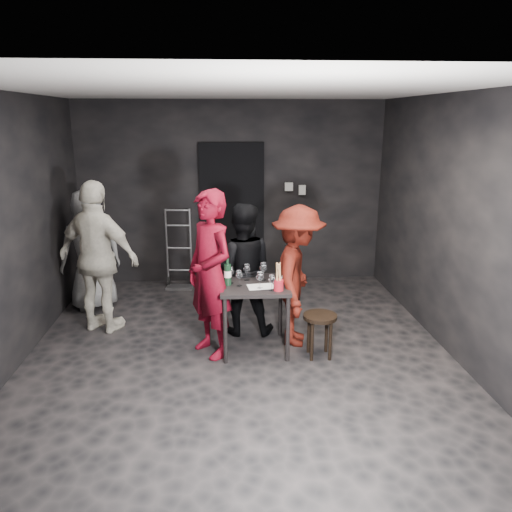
{
  "coord_description": "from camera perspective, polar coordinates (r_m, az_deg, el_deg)",
  "views": [
    {
      "loc": [
        -0.17,
        -4.92,
        2.45
      ],
      "look_at": [
        0.2,
        0.25,
        1.0
      ],
      "focal_mm": 35.0,
      "sensor_mm": 36.0,
      "label": 1
    }
  ],
  "objects": [
    {
      "name": "ceiling",
      "position": [
        4.93,
        -2.24,
        18.5
      ],
      "size": [
        4.5,
        5.0,
        0.02
      ],
      "primitive_type": "cube",
      "color": "silver",
      "rests_on": "ground"
    },
    {
      "name": "wallbox_upper",
      "position": [
        7.51,
        3.77,
        7.91
      ],
      "size": [
        0.12,
        0.06,
        0.12
      ],
      "primitive_type": "cube",
      "color": "#B7B7B2",
      "rests_on": "wall_back"
    },
    {
      "name": "reserved_card",
      "position": [
        5.27,
        3.05,
        -2.62
      ],
      "size": [
        0.14,
        0.17,
        0.11
      ],
      "primitive_type": null,
      "rotation": [
        0.0,
        0.0,
        -0.42
      ],
      "color": "white",
      "rests_on": "tasting_table"
    },
    {
      "name": "floor",
      "position": [
        5.5,
        -1.94,
        -10.86
      ],
      "size": [
        4.5,
        5.0,
        0.02
      ],
      "primitive_type": "cube",
      "color": "black",
      "rests_on": "ground"
    },
    {
      "name": "wall_back",
      "position": [
        7.5,
        -2.79,
        7.15
      ],
      "size": [
        4.5,
        0.04,
        2.7
      ],
      "primitive_type": "cube",
      "color": "black",
      "rests_on": "ground"
    },
    {
      "name": "wine_glass_a",
      "position": [
        5.18,
        -1.93,
        -2.47
      ],
      "size": [
        0.09,
        0.09,
        0.19
      ],
      "primitive_type": null,
      "rotation": [
        0.0,
        0.0,
        0.27
      ],
      "color": "white",
      "rests_on": "tasting_table"
    },
    {
      "name": "wall_left",
      "position": [
        5.45,
        -26.44,
        2.32
      ],
      "size": [
        0.04,
        5.0,
        2.7
      ],
      "primitive_type": "cube",
      "color": "black",
      "rests_on": "ground"
    },
    {
      "name": "breadstick_cup",
      "position": [
        5.04,
        2.6,
        -2.43
      ],
      "size": [
        0.1,
        0.1,
        0.31
      ],
      "rotation": [
        0.0,
        0.0,
        -0.38
      ],
      "color": "#A71623",
      "rests_on": "tasting_table"
    },
    {
      "name": "wine_glass_e",
      "position": [
        5.05,
        1.81,
        -2.97
      ],
      "size": [
        0.09,
        0.09,
        0.18
      ],
      "primitive_type": null,
      "rotation": [
        0.0,
        0.0,
        0.29
      ],
      "color": "white",
      "rests_on": "tasting_table"
    },
    {
      "name": "wine_bottle",
      "position": [
        5.22,
        -3.27,
        -2.05
      ],
      "size": [
        0.08,
        0.08,
        0.31
      ],
      "rotation": [
        0.0,
        0.0,
        -0.42
      ],
      "color": "black",
      "rests_on": "tasting_table"
    },
    {
      "name": "wall_front",
      "position": [
        2.66,
        -0.07,
        -8.76
      ],
      "size": [
        4.5,
        0.04,
        2.7
      ],
      "primitive_type": "cube",
      "color": "black",
      "rests_on": "ground"
    },
    {
      "name": "woman_black",
      "position": [
        5.71,
        -1.63,
        -1.39
      ],
      "size": [
        0.79,
        0.48,
        1.57
      ],
      "primitive_type": "imported",
      "rotation": [
        0.0,
        0.0,
        3.06
      ],
      "color": "black",
      "rests_on": "floor"
    },
    {
      "name": "stool",
      "position": [
        5.29,
        7.31,
        -7.61
      ],
      "size": [
        0.35,
        0.35,
        0.47
      ],
      "rotation": [
        0.0,
        0.0,
        -0.19
      ],
      "color": "black",
      "rests_on": "floor"
    },
    {
      "name": "wine_glass_c",
      "position": [
        5.36,
        -1.05,
        -1.79
      ],
      "size": [
        0.1,
        0.1,
        0.2
      ],
      "primitive_type": null,
      "rotation": [
        0.0,
        0.0,
        0.38
      ],
      "color": "white",
      "rests_on": "tasting_table"
    },
    {
      "name": "wine_glass_d",
      "position": [
        5.1,
        0.46,
        -2.68
      ],
      "size": [
        0.1,
        0.1,
        0.2
      ],
      "primitive_type": null,
      "rotation": [
        0.0,
        0.0,
        0.37
      ],
      "color": "white",
      "rests_on": "tasting_table"
    },
    {
      "name": "tasting_mat",
      "position": [
        5.18,
        0.58,
        -3.52
      ],
      "size": [
        0.29,
        0.21,
        0.0
      ],
      "primitive_type": "cube",
      "rotation": [
        0.0,
        0.0,
        0.11
      ],
      "color": "white",
      "rests_on": "tasting_table"
    },
    {
      "name": "wine_glass_f",
      "position": [
        5.35,
        0.84,
        -1.7
      ],
      "size": [
        0.09,
        0.09,
        0.22
      ],
      "primitive_type": null,
      "rotation": [
        0.0,
        0.0,
        -0.07
      ],
      "color": "white",
      "rests_on": "tasting_table"
    },
    {
      "name": "doorway",
      "position": [
        7.5,
        -2.75,
        4.81
      ],
      "size": [
        0.95,
        0.1,
        2.1
      ],
      "primitive_type": "cube",
      "color": "black",
      "rests_on": "ground"
    },
    {
      "name": "wallbox_lower",
      "position": [
        7.55,
        5.28,
        7.53
      ],
      "size": [
        0.1,
        0.06,
        0.14
      ],
      "primitive_type": "cube",
      "color": "#B7B7B2",
      "rests_on": "wall_back"
    },
    {
      "name": "tasting_table",
      "position": [
        5.32,
        -0.18,
        -4.15
      ],
      "size": [
        0.72,
        0.72,
        0.75
      ],
      "rotation": [
        0.0,
        0.0,
        -0.02
      ],
      "color": "black",
      "rests_on": "floor"
    },
    {
      "name": "server_red",
      "position": [
        5.13,
        -5.31,
        -0.48
      ],
      "size": [
        0.84,
        0.9,
        2.07
      ],
      "primitive_type": "imported",
      "rotation": [
        0.0,
        0.0,
        -0.97
      ],
      "color": "maroon",
      "rests_on": "floor"
    },
    {
      "name": "hand_truck",
      "position": [
        7.52,
        -8.71,
        -1.89
      ],
      "size": [
        0.39,
        0.33,
        1.17
      ],
      "rotation": [
        0.0,
        0.0,
        -0.1
      ],
      "color": "#B2B2B7",
      "rests_on": "floor"
    },
    {
      "name": "wine_glass_b",
      "position": [
        5.27,
        -2.92,
        -2.1
      ],
      "size": [
        0.09,
        0.09,
        0.2
      ],
      "primitive_type": null,
      "rotation": [
        0.0,
        0.0,
        0.15
      ],
      "color": "white",
      "rests_on": "tasting_table"
    },
    {
      "name": "man_maroon",
      "position": [
        5.45,
        4.79,
        -2.02
      ],
      "size": [
        0.71,
        1.12,
        1.61
      ],
      "primitive_type": "imported",
      "rotation": [
        0.0,
        0.0,
        1.34
      ],
      "color": "#49100A",
      "rests_on": "floor"
    },
    {
      "name": "wall_right",
      "position": [
        5.59,
        21.66,
        3.15
      ],
      "size": [
        0.04,
        5.0,
        2.7
      ],
      "primitive_type": "cube",
      "color": "black",
      "rests_on": "ground"
    },
    {
      "name": "bystander_grey",
      "position": [
        6.79,
        -18.43,
        1.07
      ],
      "size": [
        0.93,
        0.74,
        1.68
      ],
      "primitive_type": "imported",
      "rotation": [
        0.0,
        0.0,
        3.56
      ],
      "color": "gray",
      "rests_on": "floor"
    },
    {
      "name": "bystander_cream",
      "position": [
        5.96,
        -17.69,
        1.33
      ],
      "size": [
        1.37,
        1.05,
        2.11
      ],
      "primitive_type": "imported",
      "rotation": [
        0.0,
        0.0,
        2.71
      ],
      "color": "beige",
      "rests_on": "floor"
    }
  ]
}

